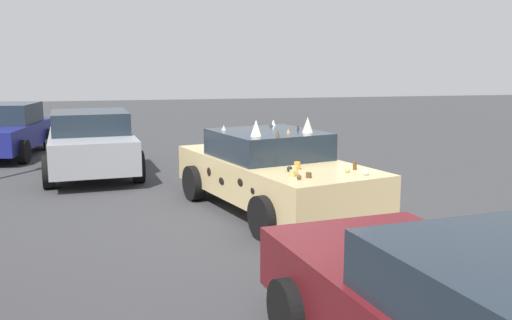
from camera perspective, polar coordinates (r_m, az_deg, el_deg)
ground_plane at (r=9.83m, az=1.71°, el=-5.11°), size 60.00×60.00×0.00m
art_car_decorated at (r=9.71m, az=1.64°, el=-1.12°), size 4.65×2.90×1.63m
parked_sedan_near_left at (r=13.39m, az=-16.34°, el=1.71°), size 4.39×2.36×1.46m
parked_sedan_row_back_far at (r=16.86m, az=-24.26°, el=2.72°), size 4.13×2.46×1.42m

